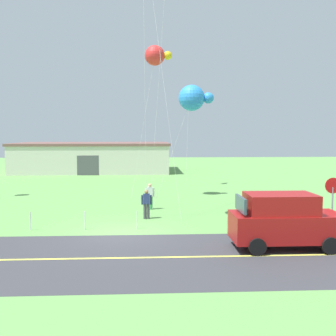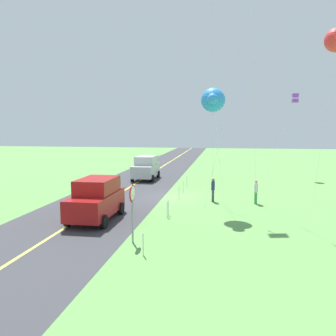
% 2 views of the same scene
% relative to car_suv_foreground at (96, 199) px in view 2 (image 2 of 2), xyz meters
% --- Properties ---
extents(ground_plane, '(120.00, 120.00, 0.10)m').
position_rel_car_suv_foreground_xyz_m(ground_plane, '(-6.77, 3.01, -1.20)').
color(ground_plane, '#60994C').
extents(asphalt_road, '(120.00, 7.00, 0.00)m').
position_rel_car_suv_foreground_xyz_m(asphalt_road, '(-6.77, -0.99, -1.15)').
color(asphalt_road, '#38383D').
rests_on(asphalt_road, ground).
extents(road_centre_stripe, '(120.00, 0.16, 0.00)m').
position_rel_car_suv_foreground_xyz_m(road_centre_stripe, '(-6.77, -0.99, -1.15)').
color(road_centre_stripe, '#E5E04C').
rests_on(road_centre_stripe, asphalt_road).
extents(car_suv_foreground, '(4.40, 2.12, 2.24)m').
position_rel_car_suv_foreground_xyz_m(car_suv_foreground, '(0.00, 0.00, 0.00)').
color(car_suv_foreground, maroon).
rests_on(car_suv_foreground, ground).
extents(car_parked_west_near, '(4.40, 2.12, 2.24)m').
position_rel_car_suv_foreground_xyz_m(car_parked_west_near, '(-14.65, -0.62, 0.00)').
color(car_parked_west_near, '#B7B7BC').
rests_on(car_parked_west_near, ground).
extents(stop_sign, '(0.76, 0.08, 2.56)m').
position_rel_car_suv_foreground_xyz_m(stop_sign, '(3.33, 2.91, 0.65)').
color(stop_sign, gray).
rests_on(stop_sign, ground).
extents(person_adult_near, '(0.58, 0.22, 1.60)m').
position_rel_car_suv_foreground_xyz_m(person_adult_near, '(-5.37, 8.84, -0.29)').
color(person_adult_near, '#338C4C').
rests_on(person_adult_near, ground).
extents(person_adult_companion, '(0.58, 0.22, 1.60)m').
position_rel_car_suv_foreground_xyz_m(person_adult_companion, '(-5.57, 6.06, -0.29)').
color(person_adult_companion, '#3F3F47').
rests_on(person_adult_companion, ground).
extents(kite_green_far, '(3.46, 1.46, 7.26)m').
position_rel_car_suv_foreground_xyz_m(kite_green_far, '(-3.06, 6.06, 5.40)').
color(kite_green_far, silver).
rests_on(kite_green_far, ground).
extents(kite_orange_near, '(1.05, 2.89, 8.26)m').
position_rel_car_suv_foreground_xyz_m(kite_orange_near, '(-18.46, 13.52, 6.66)').
color(kite_orange_near, silver).
rests_on(kite_orange_near, ground).
extents(fence_post_0, '(0.05, 0.05, 0.90)m').
position_rel_car_suv_foreground_xyz_m(fence_post_0, '(-11.16, 3.71, -0.70)').
color(fence_post_0, silver).
rests_on(fence_post_0, ground).
extents(fence_post_1, '(0.05, 0.05, 0.90)m').
position_rel_car_suv_foreground_xyz_m(fence_post_1, '(-8.56, 3.71, -0.70)').
color(fence_post_1, silver).
rests_on(fence_post_1, ground).
extents(fence_post_2, '(0.05, 0.05, 0.90)m').
position_rel_car_suv_foreground_xyz_m(fence_post_2, '(-6.02, 3.71, -0.70)').
color(fence_post_2, silver).
rests_on(fence_post_2, ground).
extents(fence_post_3, '(0.05, 0.05, 0.90)m').
position_rel_car_suv_foreground_xyz_m(fence_post_3, '(-1.43, 3.71, -0.70)').
color(fence_post_3, silver).
rests_on(fence_post_3, ground).
extents(fence_post_4, '(0.05, 0.05, 0.90)m').
position_rel_car_suv_foreground_xyz_m(fence_post_4, '(-1.02, 3.71, -0.70)').
color(fence_post_4, silver).
rests_on(fence_post_4, ground).
extents(fence_post_5, '(0.05, 0.05, 0.90)m').
position_rel_car_suv_foreground_xyz_m(fence_post_5, '(4.73, 3.71, -0.70)').
color(fence_post_5, silver).
rests_on(fence_post_5, ground).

